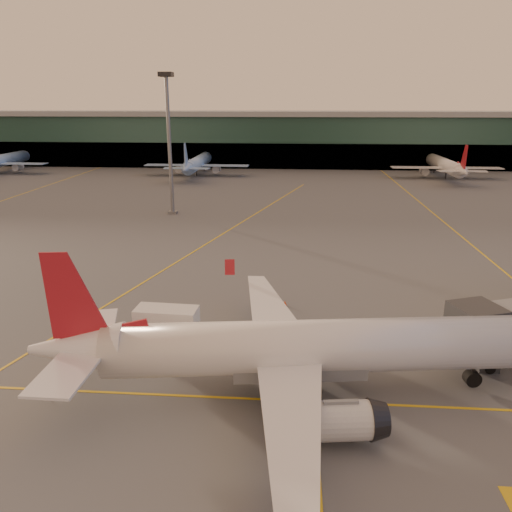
{
  "coord_description": "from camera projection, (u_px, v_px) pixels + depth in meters",
  "views": [
    {
      "loc": [
        3.24,
        -26.36,
        20.68
      ],
      "look_at": [
        -0.68,
        23.84,
        5.0
      ],
      "focal_mm": 35.0,
      "sensor_mm": 36.0,
      "label": 1
    }
  ],
  "objects": [
    {
      "name": "ground",
      "position": [
        237.0,
        444.0,
        31.48
      ],
      "size": [
        600.0,
        600.0,
        0.0
      ],
      "primitive_type": "plane",
      "color": "#4C4F54",
      "rests_on": "ground"
    },
    {
      "name": "taxi_markings",
      "position": [
        222.0,
        246.0,
        74.37
      ],
      "size": [
        100.12,
        173.0,
        0.01
      ],
      "color": "gold",
      "rests_on": "ground"
    },
    {
      "name": "terminal",
      "position": [
        286.0,
        139.0,
        163.84
      ],
      "size": [
        400.0,
        20.0,
        17.6
      ],
      "color": "#19382D",
      "rests_on": "ground"
    },
    {
      "name": "mast_west_near",
      "position": [
        169.0,
        134.0,
        91.37
      ],
      "size": [
        2.4,
        2.4,
        25.6
      ],
      "color": "slate",
      "rests_on": "ground"
    },
    {
      "name": "distant_aircraft_row",
      "position": [
        212.0,
        175.0,
        145.36
      ],
      "size": [
        290.0,
        34.0,
        13.0
      ],
      "color": "#87AEE3",
      "rests_on": "ground"
    },
    {
      "name": "main_airplane",
      "position": [
        296.0,
        349.0,
        35.8
      ],
      "size": [
        37.03,
        33.5,
        11.18
      ],
      "rotation": [
        0.0,
        0.0,
        0.13
      ],
      "color": "white",
      "rests_on": "ground"
    },
    {
      "name": "catering_truck",
      "position": [
        168.0,
        327.0,
        42.3
      ],
      "size": [
        5.34,
        2.64,
        4.06
      ],
      "rotation": [
        0.0,
        0.0,
        -0.06
      ],
      "color": "#B33919",
      "rests_on": "ground"
    },
    {
      "name": "cone_tail",
      "position": [
        39.0,
        384.0,
        37.64
      ],
      "size": [
        0.43,
        0.43,
        0.55
      ],
      "color": "#FB460D",
      "rests_on": "ground"
    },
    {
      "name": "cone_wing_left",
      "position": [
        285.0,
        303.0,
        52.7
      ],
      "size": [
        0.42,
        0.42,
        0.53
      ],
      "color": "#FB460D",
      "rests_on": "ground"
    }
  ]
}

